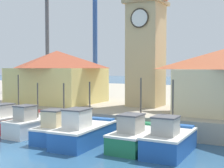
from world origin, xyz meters
The scene contains 11 objects.
quay_wharf centered at (0.00, 28.57, 0.68)m, with size 120.00×40.00×1.36m, color #A89E89.
fishing_boat_left_outer centered at (-4.96, 5.78, 0.75)m, with size 2.24×5.25×4.25m.
fishing_boat_left_inner centered at (-2.54, 5.42, 0.75)m, with size 2.09×4.26×3.71m.
fishing_boat_mid_left centered at (0.25, 4.96, 0.71)m, with size 2.40×4.35×3.76m.
fishing_boat_center centered at (2.28, 4.84, 0.79)m, with size 2.33×5.22×3.90m.
fishing_boat_mid_right centered at (5.52, 5.56, 0.72)m, with size 2.12×4.60×4.19m.
fishing_boat_right_inner centered at (7.62, 5.35, 0.77)m, with size 2.23×4.30×4.13m.
clock_tower centered at (2.31, 14.82, 7.87)m, with size 3.32×3.32×13.79m.
warehouse_left centered at (-6.69, 13.47, 3.99)m, with size 8.65×6.92×5.14m.
port_crane_near centered at (-17.41, 25.06, 9.27)m, with size 2.63×10.86×20.65m.
port_crane_far centered at (-6.84, 21.03, 8.04)m, with size 5.25×8.75×17.09m.
Camera 1 is at (12.99, -11.24, 4.81)m, focal length 50.00 mm.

